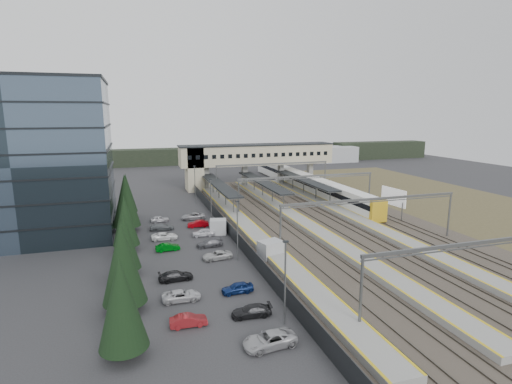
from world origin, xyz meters
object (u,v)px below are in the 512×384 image
object	(u,v)px
relay_cabin_far	(218,227)
train	(304,182)
billboard	(393,198)
footbridge	(247,157)
relay_cabin_near	(271,250)
office_building	(27,159)

from	to	relation	value
relay_cabin_far	train	xyz separation A→B (m)	(28.01, 29.46, 1.05)
relay_cabin_far	train	size ratio (longest dim) A/B	0.05
billboard	footbridge	bearing A→B (deg)	115.06
billboard	relay_cabin_far	bearing A→B (deg)	-179.26
footbridge	train	bearing A→B (deg)	-33.70
relay_cabin_near	billboard	world-z (taller)	billboard
relay_cabin_near	billboard	xyz separation A→B (m)	(28.78, 13.51, 2.50)
office_building	train	distance (m)	60.91
train	billboard	world-z (taller)	billboard
office_building	relay_cabin_far	distance (m)	31.04
office_building	train	xyz separation A→B (m)	(56.00, 21.80, -9.96)
office_building	relay_cabin_far	bearing A→B (deg)	-15.30
relay_cabin_near	train	bearing A→B (deg)	60.91
office_building	relay_cabin_near	bearing A→B (deg)	-32.68
relay_cabin_far	footbridge	distance (m)	41.36
relay_cabin_near	footbridge	distance (m)	52.43
relay_cabin_far	train	bearing A→B (deg)	46.45
billboard	office_building	bearing A→B (deg)	173.25
footbridge	billboard	distance (m)	41.31
office_building	train	bearing A→B (deg)	21.27
office_building	relay_cabin_near	size ratio (longest dim) A/B	6.94
office_building	billboard	size ratio (longest dim) A/B	3.79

